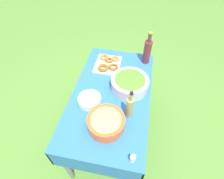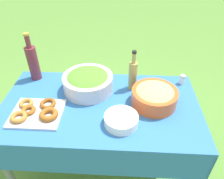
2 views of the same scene
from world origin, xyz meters
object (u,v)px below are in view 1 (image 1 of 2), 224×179
at_px(olive_oil_bottle, 130,107).
at_px(wine_bottle, 147,51).
at_px(plate_stack, 90,100).
at_px(donut_platter, 108,64).
at_px(salad_bowl, 130,83).
at_px(pasta_bowl, 106,122).

xyz_separation_m(olive_oil_bottle, wine_bottle, (-0.74, 0.09, 0.03)).
xyz_separation_m(plate_stack, olive_oil_bottle, (0.07, 0.36, 0.09)).
bearing_deg(donut_platter, salad_bowl, 43.58).
bearing_deg(wine_bottle, plate_stack, -34.04).
xyz_separation_m(pasta_bowl, plate_stack, (-0.21, -0.20, -0.04)).
xyz_separation_m(donut_platter, olive_oil_bottle, (0.60, 0.31, 0.10)).
bearing_deg(plate_stack, donut_platter, 174.49).
distance_m(pasta_bowl, olive_oil_bottle, 0.22).
xyz_separation_m(salad_bowl, pasta_bowl, (0.45, -0.13, -0.01)).
relative_size(donut_platter, olive_oil_bottle, 1.06).
height_order(olive_oil_bottle, wine_bottle, wine_bottle).
relative_size(salad_bowl, olive_oil_bottle, 1.18).
xyz_separation_m(salad_bowl, wine_bottle, (-0.42, 0.12, 0.07)).
relative_size(salad_bowl, donut_platter, 1.12).
bearing_deg(wine_bottle, pasta_bowl, -16.05).
relative_size(salad_bowl, wine_bottle, 0.96).
bearing_deg(pasta_bowl, salad_bowl, 164.34).
height_order(donut_platter, olive_oil_bottle, olive_oil_bottle).
distance_m(plate_stack, olive_oil_bottle, 0.38).
relative_size(plate_stack, wine_bottle, 0.56).
bearing_deg(wine_bottle, olive_oil_bottle, -6.77).
bearing_deg(salad_bowl, donut_platter, -136.42).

